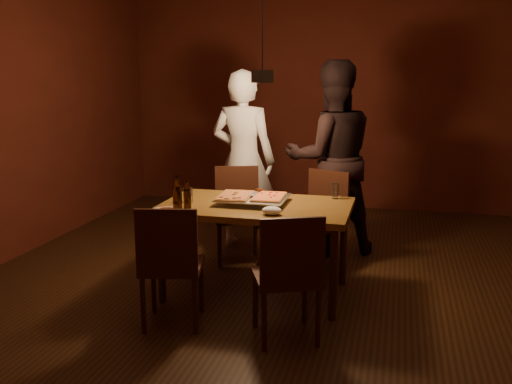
% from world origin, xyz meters
% --- Properties ---
extents(room_shell, '(6.00, 6.00, 6.00)m').
position_xyz_m(room_shell, '(0.00, 0.00, 1.40)').
color(room_shell, '#361F0E').
rests_on(room_shell, ground).
extents(dining_table, '(1.50, 0.90, 0.75)m').
position_xyz_m(dining_table, '(0.01, -0.23, 0.68)').
color(dining_table, brown).
rests_on(dining_table, floor).
extents(chair_far_left, '(0.53, 0.53, 0.49)m').
position_xyz_m(chair_far_left, '(-0.38, 0.58, 0.54)').
color(chair_far_left, '#38190F').
rests_on(chair_far_left, floor).
extents(chair_far_right, '(0.55, 0.55, 0.49)m').
position_xyz_m(chair_far_right, '(0.44, 0.55, 0.54)').
color(chair_far_right, '#38190F').
rests_on(chair_far_right, floor).
extents(chair_near_left, '(0.50, 0.50, 0.49)m').
position_xyz_m(chair_near_left, '(-0.42, -1.01, 0.54)').
color(chair_near_left, '#38190F').
rests_on(chair_near_left, floor).
extents(chair_near_right, '(0.55, 0.55, 0.49)m').
position_xyz_m(chair_near_right, '(0.43, -1.03, 0.54)').
color(chair_near_right, '#38190F').
rests_on(chair_near_right, floor).
extents(pizza_tray, '(0.55, 0.45, 0.05)m').
position_xyz_m(pizza_tray, '(-0.03, -0.20, 0.77)').
color(pizza_tray, silver).
rests_on(pizza_tray, dining_table).
extents(pizza_meat, '(0.28, 0.42, 0.02)m').
position_xyz_m(pizza_meat, '(-0.17, -0.21, 0.81)').
color(pizza_meat, maroon).
rests_on(pizza_meat, pizza_tray).
extents(pizza_cheese, '(0.25, 0.38, 0.02)m').
position_xyz_m(pizza_cheese, '(0.10, -0.18, 0.81)').
color(pizza_cheese, gold).
rests_on(pizza_cheese, pizza_tray).
extents(spatula, '(0.13, 0.25, 0.04)m').
position_xyz_m(spatula, '(-0.03, -0.16, 0.81)').
color(spatula, silver).
rests_on(spatula, pizza_tray).
extents(beer_bottle_a, '(0.07, 0.07, 0.27)m').
position_xyz_m(beer_bottle_a, '(-0.52, -0.58, 0.89)').
color(beer_bottle_a, black).
rests_on(beer_bottle_a, dining_table).
extents(beer_bottle_b, '(0.06, 0.06, 0.23)m').
position_xyz_m(beer_bottle_b, '(-0.47, -0.50, 0.86)').
color(beer_bottle_b, black).
rests_on(beer_bottle_b, dining_table).
extents(water_glass_left, '(0.08, 0.08, 0.12)m').
position_xyz_m(water_glass_left, '(-0.55, -0.29, 0.81)').
color(water_glass_left, silver).
rests_on(water_glass_left, dining_table).
extents(water_glass_right, '(0.06, 0.06, 0.12)m').
position_xyz_m(water_glass_right, '(0.60, 0.13, 0.81)').
color(water_glass_right, silver).
rests_on(water_glass_right, dining_table).
extents(plate_slice, '(0.22, 0.22, 0.03)m').
position_xyz_m(plate_slice, '(-0.59, -0.64, 0.76)').
color(plate_slice, white).
rests_on(plate_slice, dining_table).
extents(napkin, '(0.15, 0.11, 0.06)m').
position_xyz_m(napkin, '(0.20, -0.53, 0.78)').
color(napkin, white).
rests_on(napkin, dining_table).
extents(diner_white, '(0.70, 0.49, 1.81)m').
position_xyz_m(diner_white, '(-0.43, 0.98, 0.91)').
color(diner_white, white).
rests_on(diner_white, floor).
extents(diner_dark, '(1.12, 1.01, 1.90)m').
position_xyz_m(diner_dark, '(0.45, 1.04, 0.95)').
color(diner_dark, black).
rests_on(diner_dark, floor).
extents(pendant_lamp, '(0.18, 0.18, 1.10)m').
position_xyz_m(pendant_lamp, '(0.00, 0.00, 1.76)').
color(pendant_lamp, black).
rests_on(pendant_lamp, ceiling).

